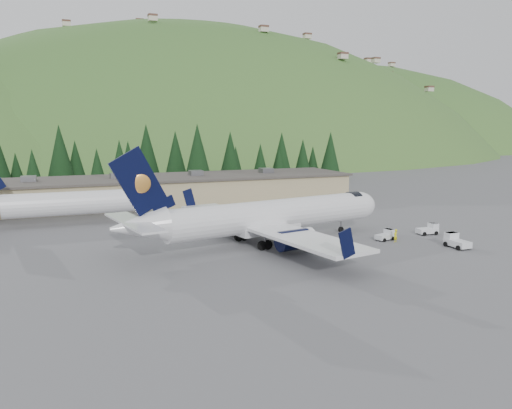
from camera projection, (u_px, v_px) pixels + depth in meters
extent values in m
plane|color=#57575C|center=(273.00, 242.00, 63.78)|extent=(600.00, 600.00, 0.00)
cylinder|color=white|center=(273.00, 215.00, 63.24)|extent=(29.27, 9.07, 3.90)
ellipsoid|color=white|center=(358.00, 205.00, 70.85)|extent=(5.69, 4.75, 3.90)
cylinder|color=black|center=(353.00, 203.00, 70.23)|extent=(2.01, 3.42, 3.22)
cone|color=white|center=(138.00, 226.00, 53.93)|extent=(6.83, 4.96, 3.90)
cube|color=white|center=(267.00, 229.00, 62.95)|extent=(8.76, 4.76, 1.04)
cube|color=white|center=(260.00, 225.00, 62.31)|extent=(11.97, 35.72, 0.36)
cube|color=black|center=(189.00, 198.00, 76.05)|extent=(2.09, 0.53, 2.98)
cube|color=black|center=(347.00, 243.00, 46.52)|extent=(2.09, 0.53, 2.98)
cylinder|color=black|center=(242.00, 223.00, 68.03)|extent=(4.72, 3.13, 2.39)
cylinder|color=white|center=(255.00, 222.00, 69.06)|extent=(1.07, 2.60, 2.53)
cube|color=white|center=(242.00, 219.00, 67.94)|extent=(2.29, 0.67, 0.93)
cylinder|color=black|center=(295.00, 240.00, 57.95)|extent=(4.72, 3.13, 2.39)
cylinder|color=white|center=(308.00, 238.00, 58.98)|extent=(1.07, 2.60, 2.53)
cube|color=white|center=(295.00, 235.00, 57.86)|extent=(2.29, 0.67, 0.93)
cube|color=black|center=(139.00, 182.00, 53.28)|extent=(6.37, 1.46, 7.62)
ellipsoid|color=gold|center=(140.00, 183.00, 53.60)|extent=(2.05, 0.55, 2.05)
ellipsoid|color=gold|center=(141.00, 184.00, 53.25)|extent=(2.05, 0.55, 2.05)
cube|color=black|center=(163.00, 205.00, 55.11)|extent=(2.86, 0.77, 2.06)
cube|color=white|center=(134.00, 222.00, 53.57)|extent=(4.99, 13.24, 0.23)
cylinder|color=slate|center=(341.00, 226.00, 69.62)|extent=(0.24, 0.24, 1.87)
cylinder|color=black|center=(341.00, 229.00, 69.70)|extent=(0.83, 0.43, 0.79)
cylinder|color=slate|center=(241.00, 233.00, 64.34)|extent=(0.29, 0.29, 2.07)
cylinder|color=black|center=(244.00, 236.00, 64.63)|extent=(1.19, 0.56, 1.14)
cylinder|color=black|center=(238.00, 237.00, 64.19)|extent=(1.19, 0.56, 1.14)
cylinder|color=slate|center=(265.00, 241.00, 59.65)|extent=(0.29, 0.29, 2.07)
cylinder|color=black|center=(268.00, 245.00, 59.93)|extent=(1.19, 0.56, 1.14)
cylinder|color=black|center=(262.00, 246.00, 59.50)|extent=(1.19, 0.56, 1.14)
cylinder|color=white|center=(82.00, 203.00, 75.46)|extent=(22.00, 3.60, 3.60)
cube|color=silver|center=(385.00, 237.00, 64.86)|extent=(2.79, 1.87, 0.60)
cube|color=silver|center=(389.00, 232.00, 65.27)|extent=(1.12, 1.36, 0.77)
cube|color=black|center=(389.00, 229.00, 65.22)|extent=(1.02, 1.26, 0.09)
cylinder|color=black|center=(385.00, 236.00, 65.93)|extent=(0.51, 0.30, 0.48)
cylinder|color=black|center=(393.00, 238.00, 64.84)|extent=(0.51, 0.30, 0.48)
cylinder|color=black|center=(376.00, 238.00, 64.94)|extent=(0.51, 0.30, 0.48)
cylinder|color=black|center=(384.00, 240.00, 63.86)|extent=(0.51, 0.30, 0.48)
cube|color=silver|center=(427.00, 231.00, 68.33)|extent=(2.92, 1.61, 0.66)
cube|color=silver|center=(433.00, 226.00, 68.52)|extent=(1.03, 1.38, 0.85)
cube|color=black|center=(433.00, 223.00, 68.46)|extent=(0.93, 1.28, 0.09)
cylinder|color=black|center=(429.00, 231.00, 69.35)|extent=(0.54, 0.24, 0.53)
cylinder|color=black|center=(436.00, 233.00, 67.94)|extent=(0.54, 0.24, 0.53)
cylinder|color=black|center=(418.00, 232.00, 68.80)|extent=(0.54, 0.24, 0.53)
cylinder|color=black|center=(425.00, 234.00, 67.38)|extent=(0.54, 0.24, 0.53)
cube|color=silver|center=(457.00, 243.00, 60.70)|extent=(1.61, 3.20, 0.75)
cube|color=silver|center=(451.00, 236.00, 61.58)|extent=(1.50, 1.07, 0.96)
cube|color=black|center=(452.00, 233.00, 61.52)|extent=(1.39, 0.97, 0.11)
cylinder|color=black|center=(445.00, 244.00, 61.42)|extent=(0.24, 0.60, 0.60)
cylinder|color=black|center=(456.00, 243.00, 62.03)|extent=(0.24, 0.60, 0.60)
cylinder|color=black|center=(458.00, 248.00, 59.46)|extent=(0.24, 0.60, 0.60)
cylinder|color=black|center=(469.00, 247.00, 60.07)|extent=(0.24, 0.60, 0.60)
cube|color=tan|center=(171.00, 190.00, 96.48)|extent=(70.00, 16.00, 4.80)
cube|color=#47423D|center=(171.00, 177.00, 96.08)|extent=(71.00, 17.00, 0.40)
cube|color=slate|center=(29.00, 179.00, 86.86)|extent=(2.50, 2.50, 1.00)
cube|color=slate|center=(117.00, 176.00, 92.33)|extent=(2.50, 2.50, 1.00)
cube|color=slate|center=(196.00, 173.00, 97.80)|extent=(2.50, 2.50, 1.00)
cube|color=slate|center=(266.00, 171.00, 103.27)|extent=(2.50, 2.50, 1.00)
imported|color=yellow|center=(395.00, 236.00, 63.67)|extent=(0.71, 0.59, 1.68)
cone|color=black|center=(16.00, 169.00, 112.06)|extent=(3.73, 3.73, 7.63)
cone|color=black|center=(33.00, 170.00, 103.41)|extent=(4.21, 4.21, 8.61)
cone|color=black|center=(60.00, 154.00, 109.90)|extent=(6.32, 6.32, 12.92)
cone|color=black|center=(76.00, 162.00, 113.58)|extent=(4.84, 4.84, 9.90)
cone|color=black|center=(97.00, 168.00, 107.12)|extent=(4.21, 4.21, 8.61)
cone|color=black|center=(120.00, 163.00, 109.68)|extent=(4.94, 4.94, 10.11)
cone|color=black|center=(129.00, 161.00, 117.59)|extent=(4.75, 4.75, 9.72)
cone|color=black|center=(147.00, 151.00, 120.79)|extent=(6.39, 6.39, 13.08)
cone|color=black|center=(176.00, 155.00, 118.93)|extent=(5.72, 5.72, 11.69)
cone|color=black|center=(198.00, 153.00, 113.73)|extent=(6.40, 6.40, 13.10)
cone|color=black|center=(202.00, 160.00, 127.63)|extent=(4.46, 4.46, 9.12)
cone|color=black|center=(230.00, 155.00, 120.29)|extent=(5.66, 5.66, 11.57)
cone|color=black|center=(236.00, 162.00, 129.53)|extent=(4.00, 4.00, 8.18)
cone|color=black|center=(260.00, 162.00, 123.88)|extent=(4.38, 4.38, 8.96)
cone|color=black|center=(279.00, 165.00, 125.34)|extent=(3.77, 3.77, 7.71)
cone|color=black|center=(282.00, 154.00, 129.96)|extent=(5.53, 5.53, 11.30)
cone|color=black|center=(303.00, 157.00, 132.16)|extent=(4.75, 4.75, 9.72)
cone|color=black|center=(313.00, 161.00, 135.08)|extent=(3.93, 3.93, 8.03)
cone|color=black|center=(330.00, 153.00, 133.10)|extent=(5.56, 5.56, 11.37)
cone|color=black|center=(332.00, 158.00, 142.23)|extent=(4.29, 4.29, 8.77)
ellipsoid|color=#265823|center=(194.00, 309.00, 275.18)|extent=(420.00, 300.00, 300.00)
ellipsoid|color=#265823|center=(343.00, 268.00, 355.66)|extent=(392.00, 280.00, 280.00)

